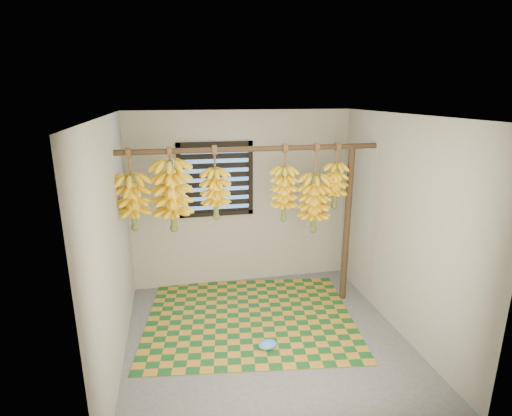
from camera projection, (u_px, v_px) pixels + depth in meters
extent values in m
cube|color=#505050|center=(266.00, 340.00, 4.38)|extent=(3.00, 3.00, 0.01)
cube|color=silver|center=(268.00, 115.00, 3.72)|extent=(3.00, 3.00, 0.01)
cube|color=gray|center=(242.00, 200.00, 5.46)|extent=(3.00, 0.01, 2.40)
cube|color=gray|center=(112.00, 248.00, 3.75)|extent=(0.01, 3.00, 2.40)
cube|color=gray|center=(401.00, 227.00, 4.35)|extent=(0.01, 3.00, 2.40)
cube|color=black|center=(216.00, 180.00, 5.29)|extent=(1.00, 0.04, 1.00)
cylinder|color=#412D1A|center=(253.00, 149.00, 4.49)|extent=(3.00, 0.06, 0.06)
cylinder|color=#412D1A|center=(347.00, 226.00, 5.00)|extent=(0.08, 0.08, 2.00)
cube|color=#164C1E|center=(250.00, 317.00, 4.80)|extent=(2.68, 2.26, 0.01)
ellipsoid|color=#3E8FE9|center=(267.00, 344.00, 4.21)|extent=(0.24, 0.19, 0.09)
cylinder|color=brown|center=(129.00, 164.00, 4.25)|extent=(0.02, 0.02, 0.30)
cylinder|color=#4C5923|center=(133.00, 200.00, 4.36)|extent=(0.06, 0.06, 0.58)
cylinder|color=brown|center=(170.00, 156.00, 4.32)|extent=(0.02, 0.02, 0.16)
cylinder|color=#4C5923|center=(172.00, 194.00, 4.43)|extent=(0.07, 0.07, 0.75)
cylinder|color=brown|center=(215.00, 159.00, 4.43)|extent=(0.02, 0.02, 0.26)
cylinder|color=#4C5923|center=(216.00, 192.00, 4.53)|extent=(0.06, 0.06, 0.54)
cylinder|color=brown|center=(285.00, 157.00, 4.59)|extent=(0.02, 0.02, 0.27)
cylinder|color=#4C5923|center=(284.00, 192.00, 4.70)|extent=(0.06, 0.06, 0.62)
cylinder|color=brown|center=(316.00, 161.00, 4.68)|extent=(0.02, 0.02, 0.38)
cylinder|color=#4C5923|center=(314.00, 202.00, 4.82)|extent=(0.06, 0.06, 0.67)
cylinder|color=brown|center=(337.00, 155.00, 4.71)|extent=(0.02, 0.02, 0.25)
cylinder|color=#4C5923|center=(335.00, 184.00, 4.81)|extent=(0.06, 0.06, 0.52)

